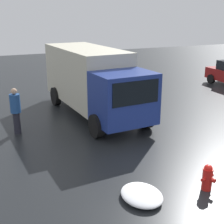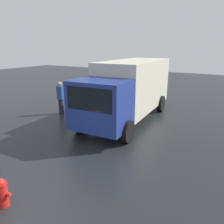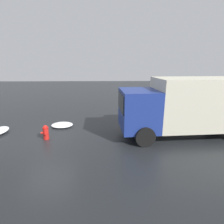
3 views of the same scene
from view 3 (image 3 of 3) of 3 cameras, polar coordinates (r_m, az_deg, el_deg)
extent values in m
plane|color=black|center=(9.28, -20.58, -8.29)|extent=(60.00, 60.00, 0.00)
cylinder|color=red|center=(9.18, -20.75, -6.68)|extent=(0.26, 0.26, 0.56)
cylinder|color=red|center=(9.07, -20.93, -4.89)|extent=(0.28, 0.28, 0.05)
sphere|color=red|center=(9.07, -20.95, -4.75)|extent=(0.22, 0.22, 0.22)
cylinder|color=red|center=(9.17, -21.92, -6.36)|extent=(0.12, 0.13, 0.11)
cylinder|color=red|center=(8.99, -20.87, -6.71)|extent=(0.11, 0.12, 0.09)
cylinder|color=red|center=(9.32, -20.71, -5.89)|extent=(0.11, 0.12, 0.09)
cube|color=navy|center=(8.66, 8.62, 0.80)|extent=(1.85, 2.31, 1.93)
cube|color=black|center=(8.41, 2.92, 3.22)|extent=(0.13, 1.86, 0.85)
cube|color=beige|center=(10.06, 29.01, 2.65)|extent=(5.56, 2.51, 2.48)
cylinder|color=black|center=(7.98, 10.79, -7.94)|extent=(0.91, 0.33, 0.90)
cylinder|color=black|center=(9.99, 7.43, -2.96)|extent=(0.91, 0.33, 0.90)
cylinder|color=black|center=(11.99, 30.80, -1.93)|extent=(0.91, 0.33, 0.90)
cylinder|color=#23232D|center=(12.80, 12.82, 0.78)|extent=(0.27, 0.27, 0.85)
cylinder|color=#234C8C|center=(12.63, 13.03, 4.21)|extent=(0.39, 0.39, 0.71)
sphere|color=tan|center=(12.55, 13.16, 6.32)|extent=(0.23, 0.23, 0.23)
ellipsoid|color=white|center=(10.74, -15.99, -4.06)|extent=(1.24, 1.01, 0.21)
camera|label=1|loc=(15.85, -36.01, 15.95)|focal=50.00mm
camera|label=2|loc=(6.52, -58.66, 8.38)|focal=35.00mm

